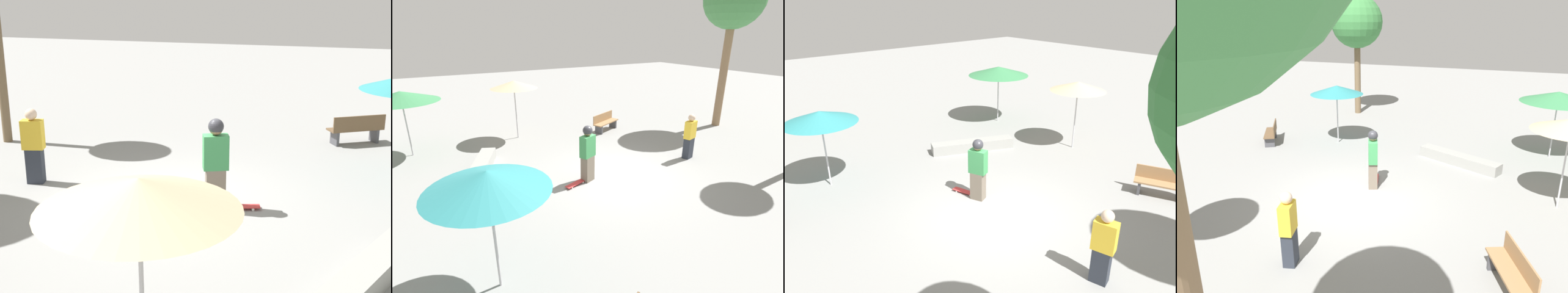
{
  "view_description": "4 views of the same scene",
  "coord_description": "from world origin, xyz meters",
  "views": [
    {
      "loc": [
        3.44,
        -10.11,
        4.4
      ],
      "look_at": [
        0.57,
        -0.38,
        1.34
      ],
      "focal_mm": 50.0,
      "sensor_mm": 36.0,
      "label": 1
    },
    {
      "loc": [
        5.49,
        7.61,
        4.62
      ],
      "look_at": [
        0.62,
        -0.72,
        0.96
      ],
      "focal_mm": 28.0,
      "sensor_mm": 36.0,
      "label": 2
    },
    {
      "loc": [
        -6.58,
        6.21,
        5.77
      ],
      "look_at": [
        1.23,
        -0.52,
        1.49
      ],
      "focal_mm": 35.0,
      "sensor_mm": 36.0,
      "label": 3
    },
    {
      "loc": [
        -9.38,
        -4.08,
        5.22
      ],
      "look_at": [
        0.8,
        -0.23,
        1.42
      ],
      "focal_mm": 35.0,
      "sensor_mm": 36.0,
      "label": 4
    }
  ],
  "objects": [
    {
      "name": "shade_umbrella_teal",
      "position": [
        4.64,
        2.8,
        2.26
      ],
      "size": [
        2.18,
        2.18,
        2.45
      ],
      "color": "#B7B7BC",
      "rests_on": "ground_plane"
    },
    {
      "name": "ground_plane",
      "position": [
        0.0,
        0.0,
        0.0
      ],
      "size": [
        60.0,
        60.0,
        0.0
      ],
      "primitive_type": "plane",
      "color": "gray"
    },
    {
      "name": "skater_main",
      "position": [
        0.93,
        -0.19,
        1.01
      ],
      "size": [
        0.57,
        0.44,
        1.88
      ],
      "rotation": [
        0.0,
        0.0,
        0.38
      ],
      "color": "#726656",
      "rests_on": "ground_plane"
    },
    {
      "name": "skateboard",
      "position": [
        1.43,
        -0.08,
        0.06
      ],
      "size": [
        0.82,
        0.43,
        0.07
      ],
      "rotation": [
        0.0,
        0.0,
        0.31
      ],
      "color": "red",
      "rests_on": "ground_plane"
    },
    {
      "name": "shade_umbrella_green",
      "position": [
        5.83,
        -5.58,
        2.35
      ],
      "size": [
        2.7,
        2.7,
        2.55
      ],
      "color": "#B7B7BC",
      "rests_on": "ground_plane"
    },
    {
      "name": "bench_far",
      "position": [
        -2.55,
        -4.44,
        0.43
      ],
      "size": [
        1.64,
        1.03,
        0.85
      ],
      "rotation": [
        0.0,
        0.0,
        0.4
      ],
      "color": "#47474C",
      "rests_on": "ground_plane"
    },
    {
      "name": "bystander_watching",
      "position": [
        -3.38,
        0.11,
        0.87
      ],
      "size": [
        0.53,
        0.38,
        1.74
      ],
      "rotation": [
        0.0,
        0.0,
        3.4
      ],
      "color": "#282D38",
      "rests_on": "ground_plane"
    },
    {
      "name": "shade_umbrella_tan",
      "position": [
        1.53,
        -5.57,
        2.44
      ],
      "size": [
        2.06,
        2.06,
        2.61
      ],
      "color": "#B7B7BC",
      "rests_on": "ground_plane"
    },
    {
      "name": "concrete_ledge",
      "position": [
        3.88,
        -2.43,
        0.19
      ],
      "size": [
        1.75,
        3.1,
        0.38
      ],
      "rotation": [
        0.0,
        0.0,
        1.15
      ],
      "color": "gray",
      "rests_on": "ground_plane"
    }
  ]
}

